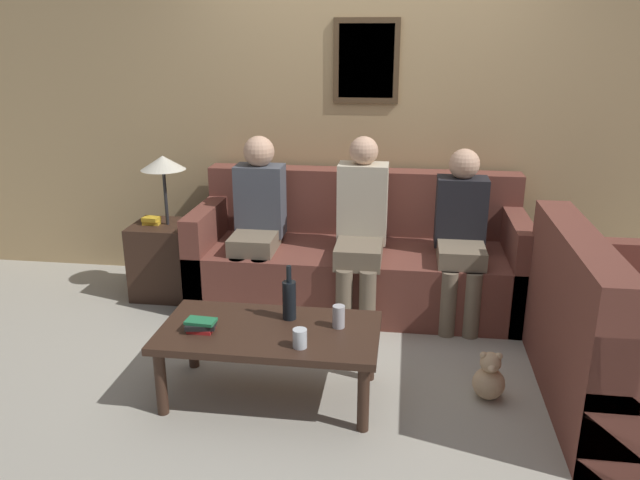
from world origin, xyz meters
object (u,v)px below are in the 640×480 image
person_left (257,215)px  person_middle (361,223)px  couch_main (358,260)px  couch_side (626,347)px  coffee_table (270,337)px  person_right (461,229)px  drinking_glass (300,338)px  teddy_bear (489,378)px  wine_bottle (289,299)px

person_left → person_middle: 0.74m
couch_main → couch_side: same height
coffee_table → person_left: person_left is taller
couch_main → coffee_table: (-0.36, -1.36, 0.03)m
person_middle → person_right: (0.67, 0.03, -0.03)m
person_left → person_right: person_left is taller
drinking_glass → teddy_bear: bearing=17.9°
wine_bottle → person_right: 1.43m
wine_bottle → teddy_bear: (1.09, -0.00, -0.40)m
wine_bottle → couch_main: bearing=77.1°
drinking_glass → person_right: size_ratio=0.08×
couch_side → coffee_table: 1.88m
couch_side → drinking_glass: 1.72m
person_right → teddy_bear: bearing=-84.0°
couch_side → wine_bottle: (-1.78, -0.06, 0.20)m
couch_side → person_middle: bearing=57.3°
coffee_table → person_right: bearing=47.8°
couch_side → teddy_bear: bearing=95.4°
drinking_glass → person_left: size_ratio=0.08×
couch_side → person_middle: person_middle is taller
wine_bottle → person_right: size_ratio=0.27×
coffee_table → person_middle: 1.25m
couch_side → wine_bottle: bearing=92.1°
person_left → drinking_glass: bearing=-68.8°
person_left → teddy_bear: (1.52, -1.08, -0.55)m
couch_main → drinking_glass: (-0.17, -1.54, 0.13)m
couch_main → person_middle: (0.03, -0.21, 0.34)m
wine_bottle → teddy_bear: size_ratio=1.12×
couch_side → person_middle: (-1.47, 0.95, 0.34)m
couch_main → person_left: 0.80m
couch_main → person_right: bearing=-14.4°
wine_bottle → teddy_bear: wine_bottle is taller
coffee_table → person_left: bearing=105.9°
person_left → teddy_bear: 1.94m
person_middle → couch_side: bearing=-32.7°
couch_main → wine_bottle: size_ratio=7.54×
couch_side → wine_bottle: couch_side is taller
coffee_table → person_right: (1.07, 1.18, 0.29)m
wine_bottle → couch_side: bearing=2.1°
couch_side → teddy_bear: (-0.69, -0.06, -0.20)m
coffee_table → wine_bottle: (0.08, 0.14, 0.17)m
coffee_table → person_left: 1.31m
coffee_table → couch_main: bearing=75.1°
couch_side → person_right: bearing=39.4°
couch_side → drinking_glass: couch_side is taller
couch_main → couch_side: 1.90m
couch_side → person_right: person_right is taller
coffee_table → wine_bottle: wine_bottle is taller
wine_bottle → teddy_bear: 1.16m
couch_main → teddy_bear: (0.81, -1.22, -0.20)m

